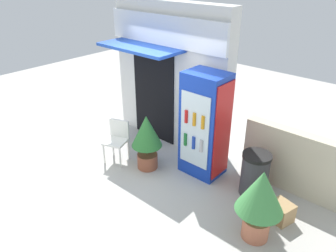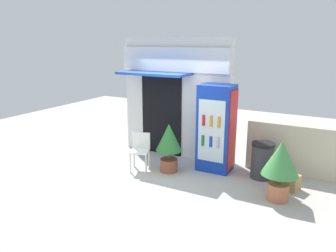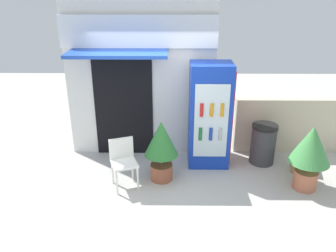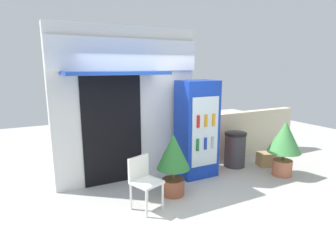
# 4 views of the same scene
# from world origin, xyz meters

# --- Properties ---
(ground) EXTENTS (16.00, 16.00, 0.00)m
(ground) POSITION_xyz_m (0.00, 0.00, 0.00)
(ground) COLOR beige
(storefront_building) EXTENTS (2.89, 1.10, 3.02)m
(storefront_building) POSITION_xyz_m (-0.34, 1.51, 1.56)
(storefront_building) COLOR silver
(storefront_building) RESTS_ON ground
(drink_cooler) EXTENTS (0.78, 0.64, 2.00)m
(drink_cooler) POSITION_xyz_m (1.00, 0.95, 1.00)
(drink_cooler) COLOR #1438B2
(drink_cooler) RESTS_ON ground
(plastic_chair) EXTENTS (0.54, 0.53, 0.86)m
(plastic_chair) POSITION_xyz_m (-0.54, 0.15, 0.51)
(plastic_chair) COLOR white
(plastic_chair) RESTS_ON ground
(potted_plant_near_shop) EXTENTS (0.59, 0.59, 1.13)m
(potted_plant_near_shop) POSITION_xyz_m (0.11, 0.34, 0.70)
(potted_plant_near_shop) COLOR #995138
(potted_plant_near_shop) RESTS_ON ground
(potted_plant_curbside) EXTENTS (0.69, 0.69, 1.16)m
(potted_plant_curbside) POSITION_xyz_m (2.60, 0.08, 0.74)
(potted_plant_curbside) COLOR #BC6B4C
(potted_plant_curbside) RESTS_ON ground
(trash_bin) EXTENTS (0.50, 0.50, 0.80)m
(trash_bin) POSITION_xyz_m (2.08, 0.98, 0.40)
(trash_bin) COLOR #38383D
(trash_bin) RESTS_ON ground
(stone_boundary_wall) EXTENTS (2.84, 0.22, 1.15)m
(stone_boundary_wall) POSITION_xyz_m (3.01, 1.53, 0.57)
(stone_boundary_wall) COLOR beige
(stone_boundary_wall) RESTS_ON ground
(cardboard_box) EXTENTS (0.41, 0.39, 0.31)m
(cardboard_box) POSITION_xyz_m (2.73, 0.66, 0.16)
(cardboard_box) COLOR tan
(cardboard_box) RESTS_ON ground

